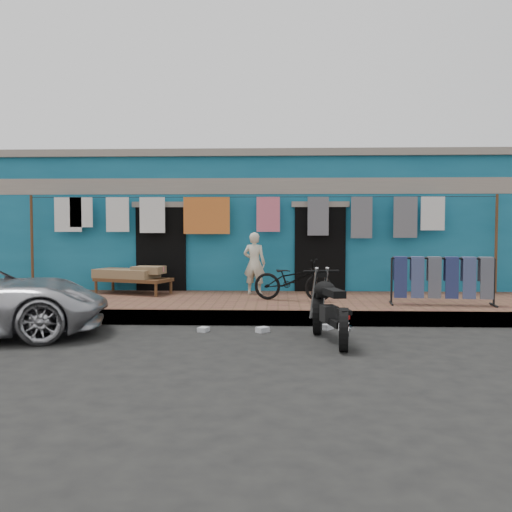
{
  "coord_description": "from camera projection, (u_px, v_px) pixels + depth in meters",
  "views": [
    {
      "loc": [
        0.4,
        -7.99,
        1.67
      ],
      "look_at": [
        0.0,
        2.0,
        1.15
      ],
      "focal_mm": 40.0,
      "sensor_mm": 36.0,
      "label": 1
    }
  ],
  "objects": [
    {
      "name": "ground",
      "position": [
        250.0,
        344.0,
        8.08
      ],
      "size": [
        80.0,
        80.0,
        0.0
      ],
      "primitive_type": "plane",
      "color": "black",
      "rests_on": "ground"
    },
    {
      "name": "bicycle",
      "position": [
        293.0,
        275.0,
        10.89
      ],
      "size": [
        1.61,
        0.94,
        0.98
      ],
      "primitive_type": "imported",
      "rotation": [
        0.0,
        0.0,
        1.29
      ],
      "color": "black",
      "rests_on": "sidewalk"
    },
    {
      "name": "charpoy",
      "position": [
        133.0,
        280.0,
        12.03
      ],
      "size": [
        2.15,
        1.82,
        0.56
      ],
      "primitive_type": null,
      "rotation": [
        0.0,
        0.0,
        -0.34
      ],
      "color": "brown",
      "rests_on": "sidewalk"
    },
    {
      "name": "jeans_rack",
      "position": [
        442.0,
        280.0,
        10.26
      ],
      "size": [
        1.95,
        0.72,
        0.9
      ],
      "primitive_type": null,
      "rotation": [
        0.0,
        0.0,
        -0.09
      ],
      "color": "black",
      "rests_on": "sidewalk"
    },
    {
      "name": "litter_b",
      "position": [
        327.0,
        327.0,
        9.23
      ],
      "size": [
        0.21,
        0.22,
        0.09
      ],
      "primitive_type": "cube",
      "rotation": [
        0.0,
        0.0,
        0.86
      ],
      "color": "silver",
      "rests_on": "ground"
    },
    {
      "name": "curb",
      "position": [
        255.0,
        318.0,
        9.62
      ],
      "size": [
        28.0,
        0.1,
        0.25
      ],
      "primitive_type": "cube",
      "color": "gray",
      "rests_on": "ground"
    },
    {
      "name": "litter_a",
      "position": [
        263.0,
        330.0,
        8.99
      ],
      "size": [
        0.24,
        0.23,
        0.08
      ],
      "primitive_type": "cube",
      "rotation": [
        0.0,
        0.0,
        0.73
      ],
      "color": "silver",
      "rests_on": "ground"
    },
    {
      "name": "building",
      "position": [
        264.0,
        226.0,
        14.96
      ],
      "size": [
        12.2,
        5.2,
        3.36
      ],
      "color": "#145D7E",
      "rests_on": "ground"
    },
    {
      "name": "motorcycle",
      "position": [
        330.0,
        307.0,
        8.22
      ],
      "size": [
        1.21,
        1.79,
        1.01
      ],
      "primitive_type": null,
      "rotation": [
        0.0,
        0.0,
        0.22
      ],
      "color": "black",
      "rests_on": "ground"
    },
    {
      "name": "clothesline",
      "position": [
        241.0,
        219.0,
        12.24
      ],
      "size": [
        10.06,
        0.06,
        2.1
      ],
      "color": "brown",
      "rests_on": "sidewalk"
    },
    {
      "name": "sidewalk",
      "position": [
        258.0,
        306.0,
        11.07
      ],
      "size": [
        28.0,
        3.0,
        0.25
      ],
      "primitive_type": "cube",
      "color": "brown",
      "rests_on": "ground"
    },
    {
      "name": "seated_person",
      "position": [
        254.0,
        263.0,
        11.91
      ],
      "size": [
        0.53,
        0.41,
        1.3
      ],
      "primitive_type": "imported",
      "rotation": [
        0.0,
        0.0,
        2.9
      ],
      "color": "beige",
      "rests_on": "sidewalk"
    },
    {
      "name": "litter_c",
      "position": [
        203.0,
        329.0,
        9.04
      ],
      "size": [
        0.19,
        0.21,
        0.07
      ],
      "primitive_type": "cube",
      "rotation": [
        0.0,
        0.0,
        1.23
      ],
      "color": "silver",
      "rests_on": "ground"
    }
  ]
}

